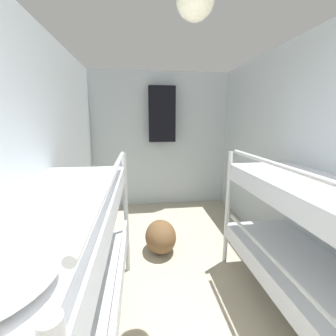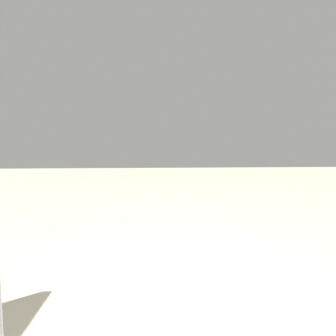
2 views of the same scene
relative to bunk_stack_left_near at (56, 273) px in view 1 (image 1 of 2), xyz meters
The scene contains 8 objects.
wall_left 0.90m from the bunk_stack_left_near, 117.50° to the left, with size 0.06×4.29×2.30m.
wall_right 2.19m from the bunk_stack_left_near, 18.88° to the left, with size 0.06×4.29×2.30m.
wall_back 2.97m from the bunk_stack_left_near, 73.45° to the left, with size 2.45×0.06×2.30m.
bunk_stack_left_near is the anchor object (origin of this frame).
bunk_stack_right_near 1.67m from the bunk_stack_left_near, ahead, with size 0.67×1.80×1.24m.
duffel_bag 1.52m from the bunk_stack_left_near, 61.26° to the left, with size 0.36×0.47×0.36m.
hanging_coat 2.93m from the bunk_stack_left_near, 72.29° to the left, with size 0.44×0.12×0.90m.
ceiling_light 1.80m from the bunk_stack_left_near, 26.07° to the left, with size 0.24×0.24×0.24m.
Camera 1 is at (-0.37, 0.25, 1.51)m, focal length 24.00 mm.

